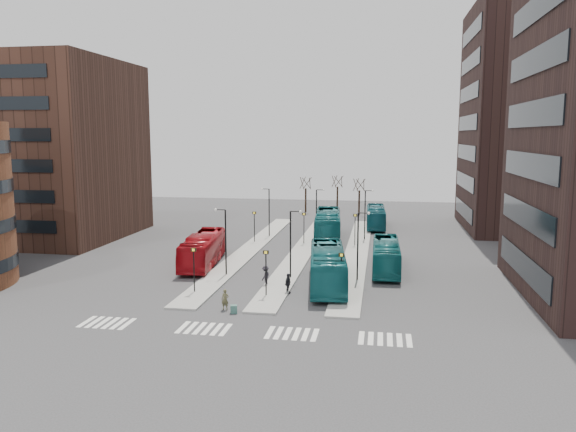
% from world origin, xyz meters
% --- Properties ---
extents(ground, '(160.00, 160.00, 0.00)m').
position_xyz_m(ground, '(0.00, 0.00, 0.00)').
color(ground, '#313134').
rests_on(ground, ground).
extents(island_left, '(2.50, 45.00, 0.15)m').
position_xyz_m(island_left, '(-4.00, 30.00, 0.07)').
color(island_left, gray).
rests_on(island_left, ground).
extents(island_mid, '(2.50, 45.00, 0.15)m').
position_xyz_m(island_mid, '(2.00, 30.00, 0.07)').
color(island_mid, gray).
rests_on(island_mid, ground).
extents(island_right, '(2.50, 45.00, 0.15)m').
position_xyz_m(island_right, '(8.00, 30.00, 0.07)').
color(island_right, gray).
rests_on(island_right, ground).
extents(suitcase, '(0.57, 0.50, 0.60)m').
position_xyz_m(suitcase, '(0.13, 7.50, 0.30)').
color(suitcase, navy).
rests_on(suitcase, ground).
extents(red_bus, '(3.81, 11.58, 3.17)m').
position_xyz_m(red_bus, '(-6.85, 21.91, 1.58)').
color(red_bus, '#9E0C13').
rests_on(red_bus, ground).
extents(teal_bus_a, '(4.29, 12.49, 3.41)m').
position_xyz_m(teal_bus_a, '(6.13, 16.17, 1.70)').
color(teal_bus_a, '#135B60').
rests_on(teal_bus_a, ground).
extents(teal_bus_b, '(4.10, 13.12, 3.60)m').
position_xyz_m(teal_bus_b, '(4.06, 37.75, 1.80)').
color(teal_bus_b, '#146267').
rests_on(teal_bus_b, ground).
extents(teal_bus_c, '(2.57, 10.59, 2.94)m').
position_xyz_m(teal_bus_c, '(11.12, 22.41, 1.47)').
color(teal_bus_c, '#146266').
rests_on(teal_bus_c, ground).
extents(teal_bus_d, '(2.79, 10.69, 2.96)m').
position_xyz_m(teal_bus_d, '(9.85, 48.02, 1.48)').
color(teal_bus_d, '#135663').
rests_on(teal_bus_d, ground).
extents(traveller, '(0.59, 0.40, 1.56)m').
position_xyz_m(traveller, '(-0.71, 8.19, 0.78)').
color(traveller, brown).
rests_on(traveller, ground).
extents(commuter_a, '(1.01, 0.88, 1.76)m').
position_xyz_m(commuter_a, '(-7.70, 18.55, 0.88)').
color(commuter_a, black).
rests_on(commuter_a, ground).
extents(commuter_b, '(0.64, 1.05, 1.68)m').
position_xyz_m(commuter_b, '(3.18, 13.23, 0.84)').
color(commuter_b, black).
rests_on(commuter_b, ground).
extents(commuter_c, '(0.89, 1.24, 1.74)m').
position_xyz_m(commuter_c, '(0.87, 15.29, 0.87)').
color(commuter_c, black).
rests_on(commuter_c, ground).
extents(crosswalk_stripes, '(22.35, 2.40, 0.01)m').
position_xyz_m(crosswalk_stripes, '(1.75, 4.00, 0.01)').
color(crosswalk_stripes, silver).
rests_on(crosswalk_stripes, ground).
extents(office_block, '(25.00, 20.12, 22.00)m').
position_xyz_m(office_block, '(-34.00, 33.98, 11.00)').
color(office_block, '#43291F').
rests_on(office_block, ground).
extents(tower_far, '(20.12, 20.00, 30.00)m').
position_xyz_m(tower_far, '(31.98, 50.00, 15.00)').
color(tower_far, black).
rests_on(tower_far, ground).
extents(sign_poles, '(12.45, 22.12, 3.65)m').
position_xyz_m(sign_poles, '(1.60, 23.00, 2.41)').
color(sign_poles, black).
rests_on(sign_poles, ground).
extents(lamp_posts, '(14.04, 20.24, 6.12)m').
position_xyz_m(lamp_posts, '(2.64, 28.00, 3.58)').
color(lamp_posts, black).
rests_on(lamp_posts, ground).
extents(bare_trees, '(10.97, 8.14, 5.90)m').
position_xyz_m(bare_trees, '(2.67, 62.67, 2.72)').
color(bare_trees, black).
rests_on(bare_trees, ground).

